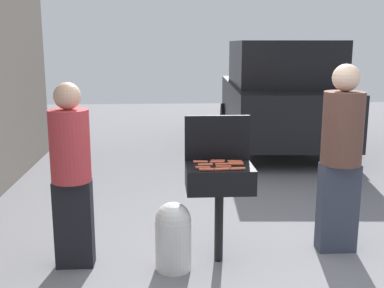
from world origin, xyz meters
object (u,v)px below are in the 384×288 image
hot_dog_4 (238,169)px  hot_dog_7 (207,170)px  hot_dog_0 (224,167)px  parked_minivan (279,94)px  bbq_grill (219,181)px  hot_dog_12 (236,164)px  person_left (71,170)px  hot_dog_2 (222,164)px  hot_dog_10 (205,165)px  hot_dog_11 (217,162)px  hot_dog_6 (222,169)px  hot_dog_3 (235,161)px  person_right (341,152)px  propane_tank (173,235)px  hot_dog_9 (203,168)px  hot_dog_5 (236,163)px  hot_dog_1 (201,162)px  hot_dog_8 (218,161)px

hot_dog_4 → hot_dog_7: same height
hot_dog_0 → parked_minivan: (1.70, 5.02, 0.11)m
bbq_grill → hot_dog_4: hot_dog_4 is taller
hot_dog_12 → person_left: size_ratio=0.08×
hot_dog_2 → hot_dog_10: same height
bbq_grill → hot_dog_11: (-0.01, 0.09, 0.15)m
hot_dog_2 → parked_minivan: (1.70, 4.93, 0.11)m
bbq_grill → hot_dog_6: hot_dog_6 is taller
hot_dog_3 → person_right: bearing=3.8°
hot_dog_4 → person_right: bearing=17.5°
bbq_grill → hot_dog_10: (-0.13, -0.00, 0.15)m
propane_tank → person_left: (-0.88, 0.12, 0.58)m
hot_dog_2 → hot_dog_9: (-0.18, -0.11, 0.00)m
hot_dog_10 → person_right: 1.30m
bbq_grill → person_left: person_left is taller
hot_dog_4 → hot_dog_9: (-0.29, 0.05, 0.00)m
hot_dog_2 → hot_dog_4: size_ratio=1.00×
hot_dog_2 → person_right: 1.15m
hot_dog_12 → hot_dog_7: bearing=-149.5°
hot_dog_11 → hot_dog_4: bearing=-57.8°
hot_dog_4 → person_right: 1.08m
hot_dog_2 → hot_dog_9: size_ratio=1.00×
hot_dog_5 → hot_dog_1: bearing=169.5°
hot_dog_2 → hot_dog_8: 0.13m
person_right → propane_tank: bearing=14.8°
hot_dog_9 → hot_dog_12: size_ratio=1.00×
hot_dog_5 → person_left: bearing=-177.5°
hot_dog_4 → bbq_grill: bearing=131.6°
hot_dog_9 → hot_dog_1: bearing=91.3°
hot_dog_5 → hot_dog_2: bearing=-161.9°
hot_dog_8 → person_left: 1.31m
hot_dog_5 → hot_dog_9: size_ratio=1.00×
hot_dog_5 → hot_dog_8: (-0.15, 0.08, 0.00)m
bbq_grill → person_right: person_right is taller
hot_dog_0 → person_left: bearing=177.2°
hot_dog_7 → hot_dog_10: same height
parked_minivan → person_right: bearing=86.7°
hot_dog_5 → propane_tank: (-0.57, -0.18, -0.60)m
hot_dog_3 → hot_dog_2: bearing=-141.6°
hot_dog_3 → hot_dog_9: same height
person_left → parked_minivan: size_ratio=0.37×
bbq_grill → hot_dog_1: 0.25m
hot_dog_10 → hot_dog_5: bearing=10.0°
hot_dog_0 → hot_dog_5: 0.18m
hot_dog_6 → person_right: bearing=15.8°
hot_dog_0 → hot_dog_11: (-0.04, 0.17, 0.00)m
hot_dog_0 → hot_dog_10: bearing=152.6°
person_right → parked_minivan: 4.80m
hot_dog_8 → person_right: person_right is taller
hot_dog_4 → hot_dog_6: same height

